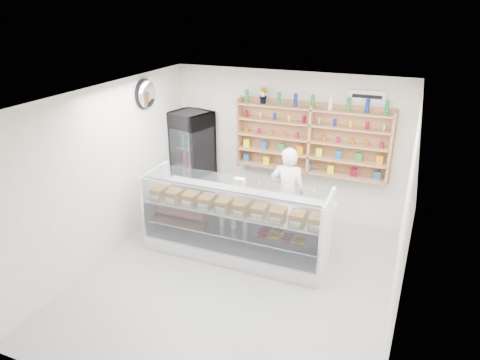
% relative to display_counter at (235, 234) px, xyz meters
% --- Properties ---
extents(room, '(5.00, 5.00, 5.00)m').
position_rel_display_counter_xyz_m(room, '(0.28, -0.64, 1.04)').
color(room, '#A3A4A8').
rests_on(room, ground).
extents(display_counter, '(3.03, 0.91, 1.32)m').
position_rel_display_counter_xyz_m(display_counter, '(0.00, 0.00, 0.00)').
color(display_counter, white).
rests_on(display_counter, floor).
extents(shop_worker, '(0.66, 0.49, 1.67)m').
position_rel_display_counter_xyz_m(shop_worker, '(0.60, 0.95, 0.47)').
color(shop_worker, white).
rests_on(shop_worker, floor).
extents(drinks_cooler, '(0.86, 0.85, 1.95)m').
position_rel_display_counter_xyz_m(drinks_cooler, '(-1.57, 1.49, 0.62)').
color(drinks_cooler, black).
rests_on(drinks_cooler, floor).
extents(wall_shelving, '(2.84, 0.28, 1.33)m').
position_rel_display_counter_xyz_m(wall_shelving, '(0.78, 1.70, 1.23)').
color(wall_shelving, '#A67C4E').
rests_on(wall_shelving, back_wall).
extents(potted_plant, '(0.21, 0.19, 0.32)m').
position_rel_display_counter_xyz_m(potted_plant, '(-0.14, 1.70, 1.99)').
color(potted_plant, '#1E6626').
rests_on(potted_plant, wall_shelving).
extents(security_mirror, '(0.15, 0.50, 0.50)m').
position_rel_display_counter_xyz_m(security_mirror, '(-1.89, 0.56, 2.09)').
color(security_mirror, silver).
rests_on(security_mirror, left_wall).
extents(wall_sign, '(0.62, 0.03, 0.20)m').
position_rel_display_counter_xyz_m(wall_sign, '(1.68, 1.83, 2.09)').
color(wall_sign, white).
rests_on(wall_sign, back_wall).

